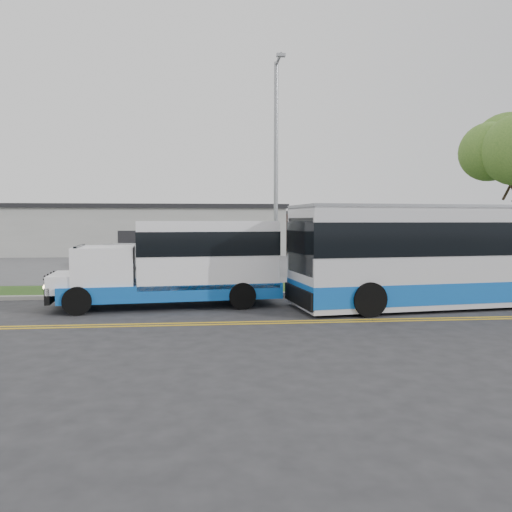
{
  "coord_description": "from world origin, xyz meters",
  "views": [
    {
      "loc": [
        0.1,
        -18.35,
        2.99
      ],
      "look_at": [
        1.99,
        1.1,
        1.6
      ],
      "focal_mm": 35.0,
      "sensor_mm": 36.0,
      "label": 1
    }
  ],
  "objects": [
    {
      "name": "ground",
      "position": [
        0.0,
        0.0,
        0.0
      ],
      "size": [
        140.0,
        140.0,
        0.0
      ],
      "primitive_type": "plane",
      "color": "#28282B",
      "rests_on": "ground"
    },
    {
      "name": "lane_line_north",
      "position": [
        0.0,
        -3.85,
        0.01
      ],
      "size": [
        70.0,
        0.12,
        0.01
      ],
      "primitive_type": "cube",
      "color": "gold",
      "rests_on": "ground"
    },
    {
      "name": "lane_line_south",
      "position": [
        0.0,
        -4.15,
        0.01
      ],
      "size": [
        70.0,
        0.12,
        0.01
      ],
      "primitive_type": "cube",
      "color": "gold",
      "rests_on": "ground"
    },
    {
      "name": "curb",
      "position": [
        0.0,
        1.1,
        0.07
      ],
      "size": [
        80.0,
        0.3,
        0.15
      ],
      "primitive_type": "cube",
      "color": "#9E9B93",
      "rests_on": "ground"
    },
    {
      "name": "verge",
      "position": [
        0.0,
        2.9,
        0.05
      ],
      "size": [
        80.0,
        3.3,
        0.1
      ],
      "primitive_type": "cube",
      "color": "#2E531B",
      "rests_on": "ground"
    },
    {
      "name": "parking_lot",
      "position": [
        0.0,
        17.0,
        0.05
      ],
      "size": [
        80.0,
        25.0,
        0.1
      ],
      "primitive_type": "cube",
      "color": "#4C4C4F",
      "rests_on": "ground"
    },
    {
      "name": "commercial_building",
      "position": [
        -6.0,
        27.0,
        2.18
      ],
      "size": [
        25.4,
        10.4,
        4.35
      ],
      "color": "#9E9E99",
      "rests_on": "ground"
    },
    {
      "name": "brick_wing",
      "position": [
        10.5,
        26.0,
        1.96
      ],
      "size": [
        6.3,
        7.3,
        3.9
      ],
      "color": "brown",
      "rests_on": "ground"
    },
    {
      "name": "streetlight_near",
      "position": [
        3.0,
        2.73,
        5.23
      ],
      "size": [
        0.35,
        1.53,
        9.5
      ],
      "color": "gray",
      "rests_on": "verge"
    },
    {
      "name": "shuttle_bus",
      "position": [
        -0.72,
        -0.73,
        1.59
      ],
      "size": [
        7.98,
        3.34,
        2.97
      ],
      "rotation": [
        0.0,
        0.0,
        0.11
      ],
      "color": "blue",
      "rests_on": "ground"
    },
    {
      "name": "transit_bus",
      "position": [
        9.31,
        -1.54,
        1.77
      ],
      "size": [
        12.91,
        4.42,
        3.51
      ],
      "rotation": [
        0.0,
        0.0,
        0.12
      ],
      "color": "silver",
      "rests_on": "ground"
    },
    {
      "name": "parked_car_a",
      "position": [
        -4.72,
        11.68,
        0.86
      ],
      "size": [
        2.74,
        4.89,
        1.52
      ],
      "primitive_type": "imported",
      "rotation": [
        0.0,
        0.0,
        -0.26
      ],
      "color": "#ABADB2",
      "rests_on": "parking_lot"
    },
    {
      "name": "parked_car_b",
      "position": [
        -6.55,
        14.51,
        0.77
      ],
      "size": [
        2.84,
        4.92,
        1.34
      ],
      "primitive_type": "imported",
      "rotation": [
        0.0,
        0.0,
        -0.22
      ],
      "color": "white",
      "rests_on": "parking_lot"
    }
  ]
}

